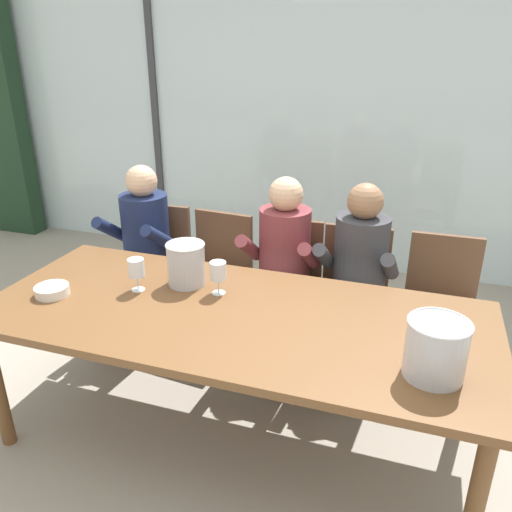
% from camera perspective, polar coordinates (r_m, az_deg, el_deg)
% --- Properties ---
extents(ground, '(14.00, 14.00, 0.00)m').
position_cam_1_polar(ground, '(3.63, 3.31, -9.49)').
color(ground, '#9E9384').
extents(window_glass_panel, '(7.64, 0.03, 2.60)m').
position_cam_1_polar(window_glass_panel, '(4.56, 8.79, 14.48)').
color(window_glass_panel, silver).
rests_on(window_glass_panel, ground).
extents(window_mullion_left, '(0.06, 0.06, 2.60)m').
position_cam_1_polar(window_mullion_left, '(5.12, -11.21, 15.21)').
color(window_mullion_left, '#38383D').
rests_on(window_mullion_left, ground).
extents(hillside_vineyard, '(13.64, 2.40, 1.45)m').
position_cam_1_polar(hillside_vineyard, '(8.60, 13.57, 14.07)').
color(hillside_vineyard, '#386633').
rests_on(hillside_vineyard, ground).
extents(dining_table, '(2.44, 1.03, 0.76)m').
position_cam_1_polar(dining_table, '(2.46, -2.62, -7.67)').
color(dining_table, brown).
rests_on(dining_table, ground).
extents(chair_near_curtain, '(0.45, 0.45, 0.90)m').
position_cam_1_polar(chair_near_curtain, '(3.67, -10.99, -0.30)').
color(chair_near_curtain, brown).
rests_on(chair_near_curtain, ground).
extents(chair_left_of_center, '(0.48, 0.48, 0.90)m').
position_cam_1_polar(chair_left_of_center, '(3.45, -4.37, -1.42)').
color(chair_left_of_center, brown).
rests_on(chair_left_of_center, ground).
extents(chair_center, '(0.48, 0.48, 0.90)m').
position_cam_1_polar(chair_center, '(3.31, 3.57, -2.56)').
color(chair_center, brown).
rests_on(chair_center, ground).
extents(chair_right_of_center, '(0.45, 0.45, 0.90)m').
position_cam_1_polar(chair_right_of_center, '(3.24, 10.88, -3.48)').
color(chair_right_of_center, brown).
rests_on(chair_right_of_center, ground).
extents(chair_near_window_right, '(0.44, 0.44, 0.90)m').
position_cam_1_polar(chair_near_window_right, '(3.25, 20.05, -4.52)').
color(chair_near_window_right, brown).
rests_on(chair_near_window_right, ground).
extents(person_navy_polo, '(0.49, 0.63, 1.21)m').
position_cam_1_polar(person_navy_polo, '(3.50, -12.98, 1.41)').
color(person_navy_polo, '#192347').
rests_on(person_navy_polo, ground).
extents(person_maroon_top, '(0.47, 0.62, 1.21)m').
position_cam_1_polar(person_maroon_top, '(3.12, 2.80, -0.66)').
color(person_maroon_top, brown).
rests_on(person_maroon_top, ground).
extents(person_charcoal_jacket, '(0.48, 0.63, 1.21)m').
position_cam_1_polar(person_charcoal_jacket, '(3.04, 11.32, -1.77)').
color(person_charcoal_jacket, '#38383D').
rests_on(person_charcoal_jacket, ground).
extents(ice_bucket_primary, '(0.24, 0.24, 0.24)m').
position_cam_1_polar(ice_bucket_primary, '(2.05, 19.64, -9.77)').
color(ice_bucket_primary, '#B7B7BC').
rests_on(ice_bucket_primary, dining_table).
extents(ice_bucket_secondary, '(0.21, 0.21, 0.23)m').
position_cam_1_polar(ice_bucket_secondary, '(2.67, -7.89, -0.83)').
color(ice_bucket_secondary, '#B7B7BC').
rests_on(ice_bucket_secondary, dining_table).
extents(tasting_bowl, '(0.17, 0.17, 0.05)m').
position_cam_1_polar(tasting_bowl, '(2.77, -22.02, -3.64)').
color(tasting_bowl, silver).
rests_on(tasting_bowl, dining_table).
extents(wine_glass_by_left_taster, '(0.08, 0.08, 0.17)m').
position_cam_1_polar(wine_glass_by_left_taster, '(2.65, -13.35, -1.47)').
color(wine_glass_by_left_taster, silver).
rests_on(wine_glass_by_left_taster, dining_table).
extents(wine_glass_near_bucket, '(0.08, 0.08, 0.17)m').
position_cam_1_polar(wine_glass_near_bucket, '(2.55, -4.29, -1.85)').
color(wine_glass_near_bucket, silver).
rests_on(wine_glass_near_bucket, dining_table).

